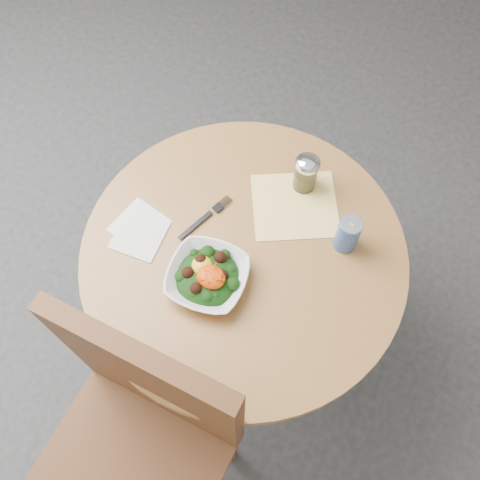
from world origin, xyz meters
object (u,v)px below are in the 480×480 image
at_px(spice_shaker, 306,173).
at_px(beverage_can, 348,234).
at_px(salad_bowl, 208,277).
at_px(chair, 141,436).

relative_size(spice_shaker, beverage_can, 1.05).
height_order(salad_bowl, beverage_can, beverage_can).
height_order(chair, salad_bowl, chair).
bearing_deg(beverage_can, spice_shaker, 145.93).
bearing_deg(beverage_can, salad_bowl, -135.47).
relative_size(chair, salad_bowl, 4.46).
bearing_deg(spice_shaker, beverage_can, -34.07).
relative_size(chair, beverage_can, 8.76).
bearing_deg(salad_bowl, spice_shaker, 76.12).
xyz_separation_m(chair, salad_bowl, (-0.02, 0.41, 0.19)).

